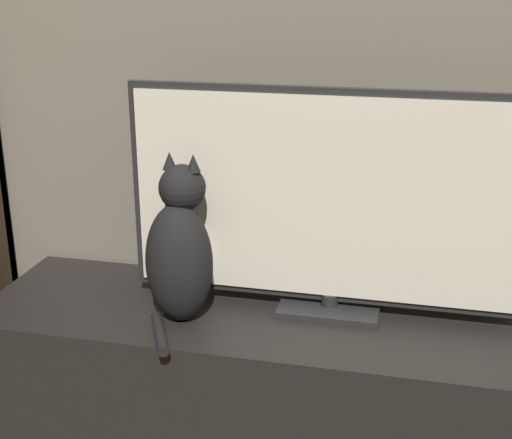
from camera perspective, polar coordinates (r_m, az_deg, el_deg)
wall_back at (r=1.98m, az=3.59°, el=16.71°), size 4.80×0.05×2.60m
tv_stand at (r=2.04m, az=1.58°, el=-14.23°), size 1.59×0.48×0.52m
tv at (r=1.82m, az=6.20°, el=1.27°), size 1.08×0.16×0.60m
cat at (r=1.83m, az=-6.08°, el=-2.60°), size 0.20×0.30×0.44m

